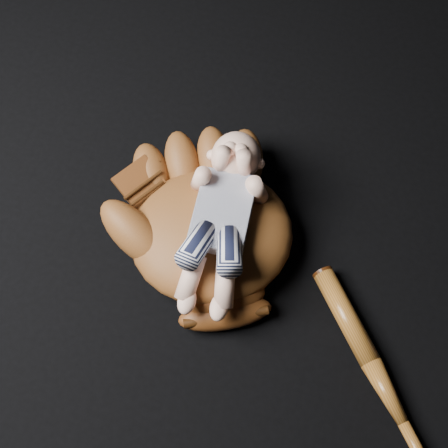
# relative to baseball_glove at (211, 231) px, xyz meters

# --- Properties ---
(baseball_glove) EXTENTS (0.56, 0.59, 0.14)m
(baseball_glove) POSITION_rel_baseball_glove_xyz_m (0.00, 0.00, 0.00)
(baseball_glove) COLOR #5F3214
(baseball_glove) RESTS_ON ground
(newborn_baby) EXTENTS (0.19, 0.39, 0.15)m
(newborn_baby) POSITION_rel_baseball_glove_xyz_m (0.02, -0.01, 0.06)
(newborn_baby) COLOR beige
(newborn_baby) RESTS_ON baseball_glove
(baseball_bat) EXTENTS (0.31, 0.37, 0.04)m
(baseball_bat) POSITION_rel_baseball_glove_xyz_m (0.37, -0.18, -0.05)
(baseball_bat) COLOR brown
(baseball_bat) RESTS_ON ground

